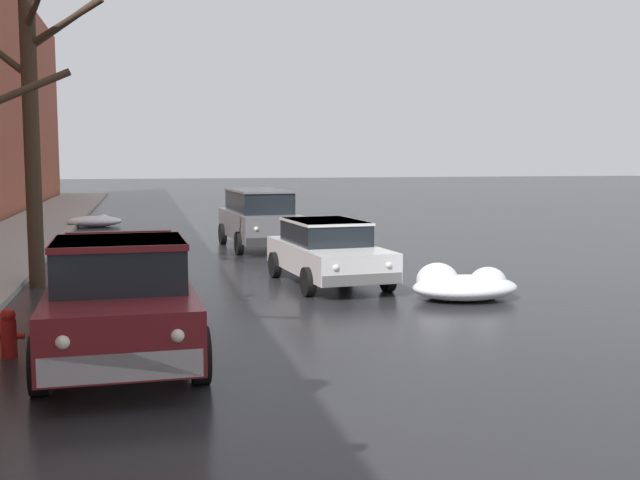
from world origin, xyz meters
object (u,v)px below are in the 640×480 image
at_px(sedan_white_parked_kerbside_close, 327,250).
at_px(suv_grey_parked_kerbside_mid, 259,217).
at_px(pickup_truck_maroon_approaching_near_lane, 120,297).
at_px(fire_hydrant, 8,333).
at_px(bare_tree_mid_block, 33,119).

height_order(sedan_white_parked_kerbside_close, suv_grey_parked_kerbside_mid, suv_grey_parked_kerbside_mid).
distance_m(pickup_truck_maroon_approaching_near_lane, fire_hydrant, 1.71).
bearing_deg(bare_tree_mid_block, fire_hydrant, -86.76).
relative_size(sedan_white_parked_kerbside_close, suv_grey_parked_kerbside_mid, 0.94).
relative_size(pickup_truck_maroon_approaching_near_lane, sedan_white_parked_kerbside_close, 1.20).
relative_size(pickup_truck_maroon_approaching_near_lane, suv_grey_parked_kerbside_mid, 1.12).
xyz_separation_m(bare_tree_mid_block, pickup_truck_maroon_approaching_near_lane, (1.91, -6.70, -2.74)).
bearing_deg(fire_hydrant, pickup_truck_maroon_approaching_near_lane, -16.51).
bearing_deg(fire_hydrant, suv_grey_parked_kerbside_mid, 66.36).
xyz_separation_m(bare_tree_mid_block, sedan_white_parked_kerbside_close, (6.23, -1.00, -2.87)).
distance_m(pickup_truck_maroon_approaching_near_lane, sedan_white_parked_kerbside_close, 7.16).
distance_m(pickup_truck_maroon_approaching_near_lane, suv_grey_parked_kerbside_mid, 13.32).
bearing_deg(pickup_truck_maroon_approaching_near_lane, fire_hydrant, 163.49).
distance_m(suv_grey_parked_kerbside_mid, fire_hydrant, 13.44).
bearing_deg(sedan_white_parked_kerbside_close, suv_grey_parked_kerbside_mid, 94.03).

